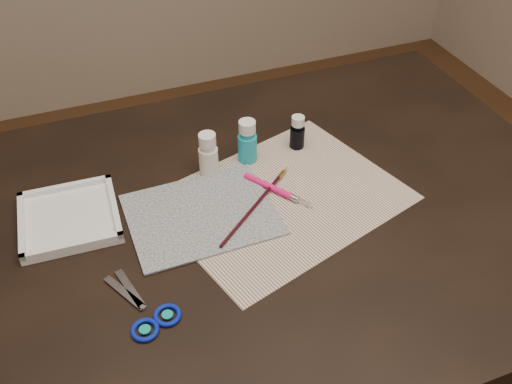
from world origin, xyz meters
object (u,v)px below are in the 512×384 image
object	(u,v)px
paint_bottle_cyan	(247,141)
paint_bottle_navy	(297,132)
paint_bottle_white	(208,154)
palette_tray	(69,217)
canvas	(202,214)
scissors	(134,304)
paper	(282,198)

from	to	relation	value
paint_bottle_cyan	paint_bottle_navy	distance (m)	0.12
paint_bottle_white	palette_tray	xyz separation A→B (m)	(-0.28, -0.04, -0.04)
paint_bottle_navy	canvas	bearing A→B (deg)	-152.17
scissors	paint_bottle_cyan	bearing A→B (deg)	-73.66
paper	scissors	world-z (taller)	scissors
paper	paint_bottle_white	size ratio (longest dim) A/B	4.63
canvas	paint_bottle_navy	size ratio (longest dim) A/B	3.52
canvas	paint_bottle_cyan	bearing A→B (deg)	42.70
paint_bottle_white	scissors	xyz separation A→B (m)	(-0.21, -0.28, -0.04)
canvas	paint_bottle_white	bearing A→B (deg)	65.98
paint_bottle_navy	scissors	bearing A→B (deg)	-144.53
paint_bottle_cyan	paper	bearing A→B (deg)	-81.76
canvas	palette_tray	size ratio (longest dim) A/B	1.52
canvas	scissors	bearing A→B (deg)	-134.88
paper	paint_bottle_white	xyz separation A→B (m)	(-0.11, 0.13, 0.05)
scissors	paper	bearing A→B (deg)	-92.30
paint_bottle_cyan	paint_bottle_navy	world-z (taller)	paint_bottle_cyan
palette_tray	paint_bottle_navy	bearing A→B (deg)	7.14
canvas	paint_bottle_navy	xyz separation A→B (m)	(0.26, 0.13, 0.03)
paint_bottle_navy	palette_tray	bearing A→B (deg)	-172.86
paper	palette_tray	bearing A→B (deg)	168.01
paper	scissors	xyz separation A→B (m)	(-0.32, -0.15, 0.00)
paper	paint_bottle_cyan	size ratio (longest dim) A/B	4.58
paint_bottle_white	paint_bottle_cyan	bearing A→B (deg)	7.97
palette_tray	paint_bottle_cyan	bearing A→B (deg)	8.46
paint_bottle_cyan	paint_bottle_navy	xyz separation A→B (m)	(0.12, 0.01, -0.01)
paper	paint_bottle_navy	size ratio (longest dim) A/B	5.77
paint_bottle_cyan	scissors	world-z (taller)	paint_bottle_cyan
canvas	paper	bearing A→B (deg)	-3.47
paint_bottle_navy	paint_bottle_white	bearing A→B (deg)	-174.94
paper	canvas	xyz separation A→B (m)	(-0.16, 0.01, 0.00)
paint_bottle_white	scissors	bearing A→B (deg)	-127.44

